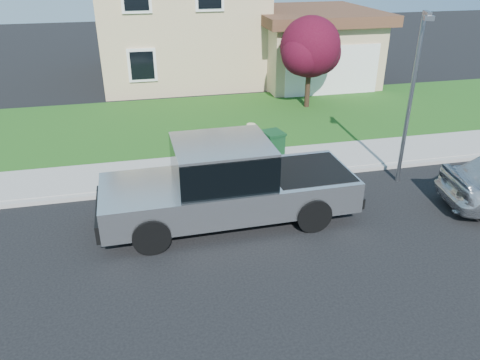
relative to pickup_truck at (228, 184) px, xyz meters
name	(u,v)px	position (x,y,z in m)	size (l,w,h in m)	color
ground	(257,235)	(0.53, -0.94, -1.01)	(80.00, 80.00, 0.00)	black
curb	(264,179)	(1.53, 1.96, -0.95)	(40.00, 0.20, 0.12)	gray
sidewalk	(256,164)	(1.53, 3.06, -0.94)	(40.00, 2.00, 0.15)	gray
lawn	(228,120)	(1.53, 7.56, -0.96)	(40.00, 7.00, 0.10)	#1E4C15
house	(204,16)	(1.84, 15.44, 2.16)	(14.00, 11.30, 6.85)	tan
pickup_truck	(228,184)	(0.00, 0.00, 0.00)	(6.65, 2.57, 2.17)	black
woman	(251,160)	(0.96, 1.43, -0.04)	(0.69, 0.50, 2.06)	tan
ornamental_tree	(311,50)	(5.30, 8.48, 1.56)	(2.81, 2.54, 3.86)	black
trash_bin	(273,146)	(2.10, 3.07, -0.36)	(0.74, 0.81, 0.99)	#0F3719
street_lamp	(412,91)	(5.48, 1.01, 1.82)	(0.37, 0.64, 4.96)	slate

